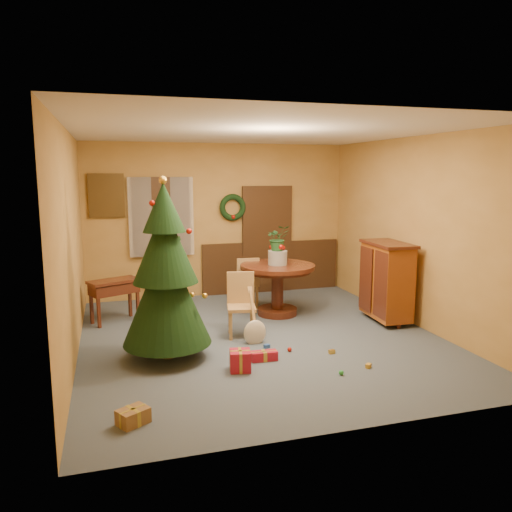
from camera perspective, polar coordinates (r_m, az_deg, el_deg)
name	(u,v)px	position (r m, az deg, el deg)	size (l,w,h in m)	color
room_envelope	(230,238)	(9.64, -2.96, 2.12)	(5.50, 5.50, 5.50)	#3C4957
dining_table	(277,280)	(8.30, 2.47, -2.72)	(1.24, 1.24, 0.85)	black
urn	(278,258)	(8.23, 2.49, -0.19)	(0.32, 0.32, 0.23)	slate
centerpiece_plant	(278,238)	(8.18, 2.50, 2.06)	(0.38, 0.33, 0.42)	#1E4C23
chair_near	(241,302)	(7.28, -1.72, -5.27)	(0.47, 0.47, 0.92)	#9D753F
chair_far	(247,281)	(8.72, -1.03, -2.86)	(0.42, 0.42, 0.90)	#9D753F
guitar	(255,317)	(6.94, -0.13, -7.00)	(0.32, 0.15, 0.75)	beige
plant_stand	(175,279)	(8.79, -9.24, -2.63)	(0.33, 0.33, 0.84)	black
stand_plant	(174,249)	(8.69, -9.33, 0.84)	(0.24, 0.20, 0.44)	#19471E
christmas_tree	(166,274)	(6.33, -10.28, -2.06)	(1.12, 1.12, 2.31)	#382111
writing_desk	(114,290)	(8.21, -15.89, -3.78)	(0.86, 0.66, 0.69)	black
sideboard	(387,279)	(8.17, 14.71, -2.60)	(0.58, 1.02, 1.28)	#521F09
gift_a	(133,416)	(5.08, -13.87, -17.36)	(0.34, 0.32, 0.15)	brown
gift_b	(240,361)	(6.11, -1.82, -11.86)	(0.29, 0.29, 0.25)	maroon
gift_c	(171,347)	(6.80, -9.68, -10.17)	(0.34, 0.34, 0.16)	brown
gift_d	(264,356)	(6.44, 0.93, -11.33)	(0.34, 0.15, 0.12)	maroon
toy_a	(267,346)	(6.87, 1.25, -10.26)	(0.08, 0.05, 0.05)	#244C9E
toy_b	(341,373)	(6.09, 9.71, -13.01)	(0.06, 0.06, 0.06)	#268D39
toy_c	(368,366)	(6.37, 12.72, -12.14)	(0.08, 0.05, 0.05)	#B38721
toy_d	(290,350)	(6.75, 3.85, -10.61)	(0.06, 0.06, 0.06)	#A8150B
toy_e	(332,352)	(6.75, 8.66, -10.76)	(0.08, 0.05, 0.05)	gold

